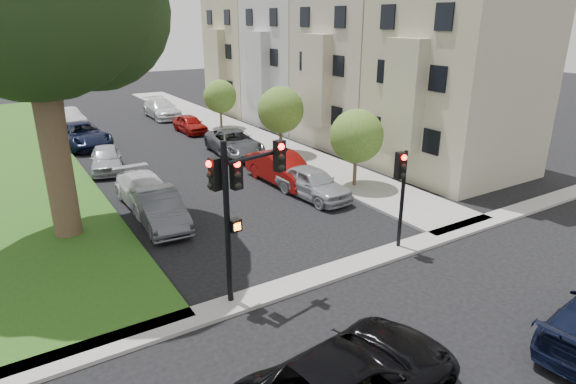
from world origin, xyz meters
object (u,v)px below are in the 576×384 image
car_parked_7 (106,159)px  car_parked_1 (282,168)px  car_cross_near (351,380)px  car_parked_3 (190,124)px  traffic_signal_secondary (401,182)px  car_parked_8 (82,135)px  car_parked_9 (68,117)px  car_parked_5 (160,209)px  small_tree_c (220,96)px  car_parked_0 (313,183)px  car_parked_4 (162,109)px  small_tree_a (357,136)px  car_parked_6 (146,191)px  traffic_signal_main (238,193)px  car_parked_2 (234,143)px  small_tree_b (281,110)px

car_parked_7 → car_parked_1: bearing=-32.8°
car_cross_near → car_parked_3: size_ratio=1.44×
traffic_signal_secondary → car_cross_near: bearing=-140.9°
car_parked_8 → car_parked_9: bearing=79.2°
car_parked_5 → car_parked_9: 23.02m
small_tree_c → car_parked_9: (-9.86, 7.40, -1.81)m
small_tree_c → car_parked_0: (-2.67, -16.27, -1.77)m
car_parked_4 → car_parked_7: 15.40m
small_tree_a → car_parked_1: bearing=138.0°
traffic_signal_secondary → small_tree_c: bearing=81.9°
car_parked_6 → car_parked_8: size_ratio=0.84×
traffic_signal_main → traffic_signal_secondary: (6.39, -0.04, -0.84)m
small_tree_c → traffic_signal_secondary: 22.70m
small_tree_c → car_cross_near: size_ratio=0.68×
small_tree_a → car_cross_near: small_tree_a is taller
car_cross_near → traffic_signal_main: bearing=-6.2°
car_parked_0 → car_parked_3: size_ratio=1.13×
car_parked_3 → small_tree_c: bearing=-3.8°
traffic_signal_main → car_parked_3: bearing=72.5°
small_tree_c → car_parked_2: (-2.42, -7.27, -1.75)m
traffic_signal_main → car_parked_2: 16.99m
traffic_signal_main → car_parked_1: traffic_signal_main is taller
car_parked_1 → small_tree_c: bearing=76.3°
car_parked_2 → car_parked_5: size_ratio=1.22×
car_parked_7 → car_parked_4: bearing=72.0°
car_parked_1 → car_parked_7: 10.18m
car_parked_3 → car_parked_8: bearing=179.2°
small_tree_a → car_parked_1: 4.17m
car_parked_7 → car_parked_9: car_parked_9 is taller
car_parked_2 → car_parked_3: car_parked_2 is taller
small_tree_a → car_parked_5: 10.11m
car_parked_1 → car_parked_8: size_ratio=0.85×
car_cross_near → car_parked_7: size_ratio=1.35×
car_parked_4 → car_parked_6: (-7.28, -19.90, -0.08)m
car_cross_near → car_parked_1: (6.83, 14.01, 0.03)m
car_cross_near → car_parked_0: 13.34m
small_tree_a → car_parked_3: bearing=98.8°
car_parked_1 → car_parked_9: car_parked_1 is taller
car_parked_4 → car_parked_9: (-7.40, 0.54, -0.07)m
car_parked_7 → car_parked_9: (0.19, 13.94, 0.00)m
car_parked_4 → car_parked_8: car_parked_8 is taller
car_parked_1 → car_parked_5: size_ratio=1.09×
small_tree_a → car_parked_1: size_ratio=0.82×
car_parked_7 → small_tree_c: bearing=44.6°
small_tree_b → car_parked_7: (-10.05, 2.38, -2.14)m
traffic_signal_secondary → car_parked_5: 9.77m
car_parked_7 → traffic_signal_secondary: bearing=-55.2°
car_parked_1 → car_parked_2: 6.39m
small_tree_c → car_parked_7: 12.13m
car_parked_1 → car_parked_6: size_ratio=1.01×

